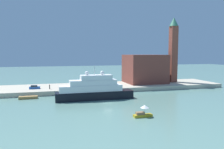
{
  "coord_description": "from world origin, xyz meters",
  "views": [
    {
      "loc": [
        -16.37,
        -63.21,
        14.77
      ],
      "look_at": [
        2.89,
        6.0,
        7.94
      ],
      "focal_mm": 35.68,
      "sensor_mm": 36.0,
      "label": 1
    }
  ],
  "objects_px": {
    "small_motorboat": "(143,112)",
    "parked_car": "(35,87)",
    "large_yacht": "(94,90)",
    "work_barge": "(28,97)",
    "bell_tower": "(173,48)",
    "mooring_bollard": "(89,88)",
    "person_figure": "(50,87)",
    "harbor_building": "(145,69)"
  },
  "relations": [
    {
      "from": "large_yacht",
      "to": "bell_tower",
      "type": "height_order",
      "value": "bell_tower"
    },
    {
      "from": "small_motorboat",
      "to": "parked_car",
      "type": "distance_m",
      "value": 47.53
    },
    {
      "from": "large_yacht",
      "to": "bell_tower",
      "type": "relative_size",
      "value": 0.85
    },
    {
      "from": "harbor_building",
      "to": "parked_car",
      "type": "height_order",
      "value": "harbor_building"
    },
    {
      "from": "harbor_building",
      "to": "parked_car",
      "type": "distance_m",
      "value": 47.2
    },
    {
      "from": "small_motorboat",
      "to": "large_yacht",
      "type": "bearing_deg",
      "value": 107.8
    },
    {
      "from": "person_figure",
      "to": "work_barge",
      "type": "bearing_deg",
      "value": -130.07
    },
    {
      "from": "harbor_building",
      "to": "bell_tower",
      "type": "relative_size",
      "value": 0.57
    },
    {
      "from": "person_figure",
      "to": "mooring_bollard",
      "type": "relative_size",
      "value": 2.39
    },
    {
      "from": "work_barge",
      "to": "bell_tower",
      "type": "relative_size",
      "value": 0.2
    },
    {
      "from": "work_barge",
      "to": "harbor_building",
      "type": "distance_m",
      "value": 50.89
    },
    {
      "from": "large_yacht",
      "to": "mooring_bollard",
      "type": "relative_size",
      "value": 33.37
    },
    {
      "from": "bell_tower",
      "to": "person_figure",
      "type": "xyz_separation_m",
      "value": [
        -54.7,
        -6.52,
        -14.9
      ]
    },
    {
      "from": "small_motorboat",
      "to": "mooring_bollard",
      "type": "bearing_deg",
      "value": 101.23
    },
    {
      "from": "small_motorboat",
      "to": "bell_tower",
      "type": "bearing_deg",
      "value": 52.46
    },
    {
      "from": "small_motorboat",
      "to": "work_barge",
      "type": "xyz_separation_m",
      "value": [
        -27.73,
        29.35,
        -0.71
      ]
    },
    {
      "from": "work_barge",
      "to": "person_figure",
      "type": "relative_size",
      "value": 3.26
    },
    {
      "from": "bell_tower",
      "to": "parked_car",
      "type": "relative_size",
      "value": 7.66
    },
    {
      "from": "mooring_bollard",
      "to": "person_figure",
      "type": "bearing_deg",
      "value": 166.84
    },
    {
      "from": "parked_car",
      "to": "small_motorboat",
      "type": "bearing_deg",
      "value": -56.28
    },
    {
      "from": "large_yacht",
      "to": "small_motorboat",
      "type": "bearing_deg",
      "value": -72.2
    },
    {
      "from": "work_barge",
      "to": "harbor_building",
      "type": "height_order",
      "value": "harbor_building"
    },
    {
      "from": "small_motorboat",
      "to": "harbor_building",
      "type": "xyz_separation_m",
      "value": [
        20.17,
        44.85,
        6.78
      ]
    },
    {
      "from": "mooring_bollard",
      "to": "harbor_building",
      "type": "bearing_deg",
      "value": 21.82
    },
    {
      "from": "parked_car",
      "to": "mooring_bollard",
      "type": "relative_size",
      "value": 5.14
    },
    {
      "from": "work_barge",
      "to": "mooring_bollard",
      "type": "distance_m",
      "value": 21.55
    },
    {
      "from": "large_yacht",
      "to": "parked_car",
      "type": "xyz_separation_m",
      "value": [
        -19.07,
        16.74,
        -0.92
      ]
    },
    {
      "from": "work_barge",
      "to": "parked_car",
      "type": "distance_m",
      "value": 10.42
    },
    {
      "from": "work_barge",
      "to": "mooring_bollard",
      "type": "height_order",
      "value": "mooring_bollard"
    },
    {
      "from": "large_yacht",
      "to": "parked_car",
      "type": "bearing_deg",
      "value": 138.72
    },
    {
      "from": "small_motorboat",
      "to": "parked_car",
      "type": "height_order",
      "value": "parked_car"
    },
    {
      "from": "work_barge",
      "to": "parked_car",
      "type": "relative_size",
      "value": 1.52
    },
    {
      "from": "large_yacht",
      "to": "parked_car",
      "type": "height_order",
      "value": "large_yacht"
    },
    {
      "from": "parked_car",
      "to": "person_figure",
      "type": "xyz_separation_m",
      "value": [
        5.42,
        -2.13,
        0.26
      ]
    },
    {
      "from": "parked_car",
      "to": "mooring_bollard",
      "type": "xyz_separation_m",
      "value": [
        19.62,
        -5.45,
        -0.2
      ]
    },
    {
      "from": "harbor_building",
      "to": "parked_car",
      "type": "xyz_separation_m",
      "value": [
        -46.55,
        -5.33,
        -5.68
      ]
    },
    {
      "from": "small_motorboat",
      "to": "work_barge",
      "type": "distance_m",
      "value": 40.38
    },
    {
      "from": "person_figure",
      "to": "mooring_bollard",
      "type": "bearing_deg",
      "value": -13.16
    },
    {
      "from": "large_yacht",
      "to": "bell_tower",
      "type": "bearing_deg",
      "value": 27.23
    },
    {
      "from": "bell_tower",
      "to": "mooring_bollard",
      "type": "distance_m",
      "value": 44.42
    },
    {
      "from": "large_yacht",
      "to": "work_barge",
      "type": "xyz_separation_m",
      "value": [
        -20.41,
        6.57,
        -2.72
      ]
    },
    {
      "from": "small_motorboat",
      "to": "parked_car",
      "type": "xyz_separation_m",
      "value": [
        -26.38,
        39.52,
        1.09
      ]
    }
  ]
}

